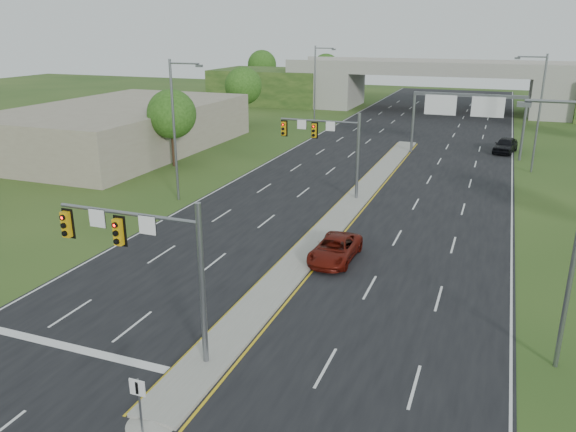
{
  "coord_description": "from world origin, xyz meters",
  "views": [
    {
      "loc": [
        10.29,
        -17.53,
        13.23
      ],
      "look_at": [
        -0.52,
        10.87,
        3.0
      ],
      "focal_mm": 35.0,
      "sensor_mm": 36.0,
      "label": 1
    }
  ],
  "objects_px": {
    "keep_right_sign": "(139,397)",
    "car_far_a": "(335,249)",
    "signal_mast_near": "(150,252)",
    "car_far_c": "(505,145)",
    "overpass": "(439,89)",
    "signal_mast_far": "(330,140)",
    "sign_gantry": "(467,107)"
  },
  "relations": [
    {
      "from": "signal_mast_far",
      "to": "sign_gantry",
      "type": "relative_size",
      "value": 0.6
    },
    {
      "from": "keep_right_sign",
      "to": "car_far_a",
      "type": "bearing_deg",
      "value": 83.68
    },
    {
      "from": "car_far_a",
      "to": "sign_gantry",
      "type": "bearing_deg",
      "value": 82.47
    },
    {
      "from": "sign_gantry",
      "to": "car_far_c",
      "type": "relative_size",
      "value": 2.33
    },
    {
      "from": "signal_mast_far",
      "to": "car_far_a",
      "type": "bearing_deg",
      "value": -71.63
    },
    {
      "from": "keep_right_sign",
      "to": "car_far_a",
      "type": "height_order",
      "value": "keep_right_sign"
    },
    {
      "from": "signal_mast_far",
      "to": "car_far_c",
      "type": "distance_m",
      "value": 27.31
    },
    {
      "from": "overpass",
      "to": "car_far_c",
      "type": "relative_size",
      "value": 16.13
    },
    {
      "from": "sign_gantry",
      "to": "overpass",
      "type": "height_order",
      "value": "overpass"
    },
    {
      "from": "keep_right_sign",
      "to": "signal_mast_far",
      "type": "bearing_deg",
      "value": 94.39
    },
    {
      "from": "signal_mast_near",
      "to": "car_far_c",
      "type": "xyz_separation_m",
      "value": [
        13.26,
        48.55,
        -3.86
      ]
    },
    {
      "from": "car_far_c",
      "to": "sign_gantry",
      "type": "bearing_deg",
      "value": -129.39
    },
    {
      "from": "keep_right_sign",
      "to": "sign_gantry",
      "type": "bearing_deg",
      "value": 82.3
    },
    {
      "from": "sign_gantry",
      "to": "car_far_c",
      "type": "height_order",
      "value": "sign_gantry"
    },
    {
      "from": "car_far_a",
      "to": "keep_right_sign",
      "type": "bearing_deg",
      "value": -95.44
    },
    {
      "from": "sign_gantry",
      "to": "car_far_a",
      "type": "bearing_deg",
      "value": -98.41
    },
    {
      "from": "signal_mast_far",
      "to": "overpass",
      "type": "xyz_separation_m",
      "value": [
        2.26,
        55.07,
        -1.17
      ]
    },
    {
      "from": "car_far_c",
      "to": "overpass",
      "type": "bearing_deg",
      "value": 120.34
    },
    {
      "from": "signal_mast_near",
      "to": "car_far_a",
      "type": "height_order",
      "value": "signal_mast_near"
    },
    {
      "from": "overpass",
      "to": "car_far_c",
      "type": "distance_m",
      "value": 33.49
    },
    {
      "from": "overpass",
      "to": "signal_mast_near",
      "type": "bearing_deg",
      "value": -91.62
    },
    {
      "from": "signal_mast_far",
      "to": "keep_right_sign",
      "type": "distance_m",
      "value": 29.71
    },
    {
      "from": "car_far_a",
      "to": "car_far_c",
      "type": "xyz_separation_m",
      "value": [
        9.12,
        36.03,
        0.15
      ]
    },
    {
      "from": "signal_mast_near",
      "to": "car_far_a",
      "type": "bearing_deg",
      "value": 71.69
    },
    {
      "from": "keep_right_sign",
      "to": "car_far_c",
      "type": "height_order",
      "value": "keep_right_sign"
    },
    {
      "from": "sign_gantry",
      "to": "car_far_a",
      "type": "relative_size",
      "value": 2.31
    },
    {
      "from": "keep_right_sign",
      "to": "car_far_a",
      "type": "distance_m",
      "value": 17.1
    },
    {
      "from": "car_far_a",
      "to": "car_far_c",
      "type": "relative_size",
      "value": 1.01
    },
    {
      "from": "signal_mast_far",
      "to": "keep_right_sign",
      "type": "height_order",
      "value": "signal_mast_far"
    },
    {
      "from": "sign_gantry",
      "to": "overpass",
      "type": "distance_m",
      "value": 35.75
    },
    {
      "from": "signal_mast_far",
      "to": "keep_right_sign",
      "type": "xyz_separation_m",
      "value": [
        2.26,
        -29.45,
        -3.21
      ]
    },
    {
      "from": "signal_mast_near",
      "to": "signal_mast_far",
      "type": "distance_m",
      "value": 25.0
    }
  ]
}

